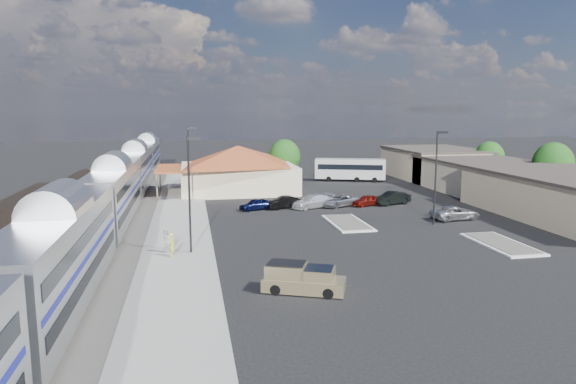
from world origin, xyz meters
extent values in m
plane|color=black|center=(0.00, 0.00, 0.00)|extent=(280.00, 280.00, 0.00)
cube|color=#4C4944|center=(-21.00, 8.00, 0.06)|extent=(16.00, 100.00, 0.12)
cube|color=gray|center=(-12.00, 6.00, 0.09)|extent=(5.50, 92.00, 0.18)
cube|color=silver|center=(-18.00, -15.79, 3.05)|extent=(3.00, 20.00, 5.00)
cube|color=black|center=(-18.00, -15.79, 0.30)|extent=(2.20, 16.00, 0.60)
cube|color=silver|center=(-18.00, 5.21, 3.05)|extent=(3.00, 20.00, 5.00)
cube|color=black|center=(-18.00, 5.21, 0.30)|extent=(2.20, 16.00, 0.60)
cube|color=silver|center=(-18.00, 26.21, 3.05)|extent=(3.00, 20.00, 5.00)
cube|color=black|center=(-18.00, 26.21, 0.30)|extent=(2.20, 16.00, 0.60)
cube|color=silver|center=(-18.00, 47.21, 3.05)|extent=(3.00, 20.00, 5.00)
cube|color=black|center=(-18.00, 47.21, 0.30)|extent=(2.20, 16.00, 0.60)
cube|color=black|center=(-24.00, 0.85, 2.20)|extent=(2.80, 14.00, 3.60)
cube|color=black|center=(-24.00, 0.85, 0.30)|extent=(2.20, 12.00, 0.60)
cylinder|color=black|center=(-24.00, 16.85, 2.10)|extent=(2.80, 14.00, 2.80)
cube|color=black|center=(-24.00, 16.85, 0.30)|extent=(2.20, 12.00, 0.60)
cube|color=beige|center=(-4.50, 24.00, 1.80)|extent=(15.00, 12.00, 3.60)
pyramid|color=brown|center=(-4.50, 24.00, 4.90)|extent=(15.30, 12.24, 2.60)
cube|color=brown|center=(-13.60, 24.00, 3.30)|extent=(3.20, 9.60, 0.25)
cube|color=#C6B28C|center=(28.00, 18.00, 2.00)|extent=(12.00, 18.00, 4.00)
cube|color=#3F3833|center=(28.00, 18.00, 4.15)|extent=(12.40, 18.40, 0.30)
cube|color=#C6B28C|center=(28.00, 32.00, 2.25)|extent=(12.00, 16.00, 4.50)
cube|color=#3F3833|center=(28.00, 32.00, 4.65)|extent=(12.40, 16.40, 0.30)
cube|color=silver|center=(4.00, 2.00, 0.07)|extent=(3.30, 7.50, 0.15)
cube|color=#4C4944|center=(4.00, 2.00, 0.16)|extent=(2.70, 6.90, 0.10)
cube|color=silver|center=(14.00, -8.00, 0.07)|extent=(3.30, 7.50, 0.15)
cube|color=#4C4944|center=(14.00, -8.00, 0.16)|extent=(2.70, 6.90, 0.10)
cylinder|color=black|center=(-11.00, -6.00, 4.50)|extent=(0.16, 0.16, 9.00)
cube|color=black|center=(-10.50, -6.00, 8.85)|extent=(1.00, 0.25, 0.22)
cylinder|color=black|center=(-11.00, 16.00, 4.50)|extent=(0.16, 0.16, 9.00)
cube|color=black|center=(-10.50, 16.00, 8.85)|extent=(1.00, 0.25, 0.22)
cylinder|color=black|center=(12.00, 0.00, 4.50)|extent=(0.16, 0.16, 9.00)
cube|color=black|center=(12.50, 0.00, 8.85)|extent=(1.00, 0.25, 0.22)
cylinder|color=#382314|center=(34.00, 12.00, 1.43)|extent=(0.30, 0.30, 2.86)
ellipsoid|color=#154915|center=(34.00, 12.00, 4.23)|extent=(4.94, 4.94, 5.46)
cylinder|color=#382314|center=(34.00, 26.00, 1.28)|extent=(0.30, 0.30, 2.55)
ellipsoid|color=#154915|center=(34.00, 26.00, 3.77)|extent=(4.41, 4.41, 4.87)
cylinder|color=#382314|center=(3.00, 30.00, 1.36)|extent=(0.30, 0.30, 2.73)
ellipsoid|color=#154915|center=(3.00, 30.00, 4.03)|extent=(4.71, 4.71, 5.21)
cube|color=tan|center=(-4.31, -15.64, 0.50)|extent=(5.27, 3.56, 0.81)
cube|color=tan|center=(-4.31, -15.64, 1.13)|extent=(2.40, 2.30, 0.86)
cube|color=tan|center=(-4.31, -15.64, 1.22)|extent=(2.86, 2.49, 0.99)
cylinder|color=black|center=(-3.15, -17.00, 0.32)|extent=(0.70, 0.48, 0.65)
cylinder|color=black|center=(-2.53, -15.50, 0.32)|extent=(0.70, 0.48, 0.65)
cylinder|color=black|center=(-6.08, -15.78, 0.32)|extent=(0.70, 0.48, 0.65)
cylinder|color=black|center=(-5.46, -14.28, 0.32)|extent=(0.70, 0.48, 0.65)
imported|color=#A8A9B0|center=(15.19, 1.74, 0.69)|extent=(5.22, 2.89, 1.38)
cube|color=silver|center=(13.42, 30.73, 1.92)|extent=(10.87, 5.73, 3.03)
cube|color=black|center=(13.42, 30.73, 2.28)|extent=(10.08, 5.48, 0.80)
cylinder|color=black|center=(16.62, 28.51, 0.40)|extent=(0.85, 0.52, 0.80)
cylinder|color=black|center=(17.31, 30.48, 0.40)|extent=(0.85, 0.52, 0.80)
cylinder|color=black|center=(10.05, 30.81, 0.40)|extent=(0.85, 0.52, 0.80)
cylinder|color=black|center=(10.74, 32.78, 0.40)|extent=(0.85, 0.52, 0.80)
imported|color=#DACD44|center=(-12.36, -6.92, 1.07)|extent=(0.61, 0.75, 1.79)
imported|color=silver|center=(-12.88, -5.82, 1.10)|extent=(0.87, 1.02, 1.85)
imported|color=#0B1138|center=(-3.84, 10.53, 0.65)|extent=(4.13, 2.70, 1.31)
imported|color=black|center=(-0.64, 10.83, 0.69)|extent=(4.42, 2.65, 1.38)
imported|color=silver|center=(2.56, 10.53, 0.75)|extent=(5.55, 3.96, 1.49)
imported|color=gray|center=(5.76, 10.83, 0.68)|extent=(5.42, 4.04, 1.37)
imported|color=maroon|center=(8.96, 10.53, 0.64)|extent=(4.03, 2.74, 1.27)
imported|color=black|center=(12.16, 10.83, 0.76)|extent=(4.87, 2.99, 1.51)
camera|label=1|loc=(-10.90, -44.72, 10.99)|focal=32.00mm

